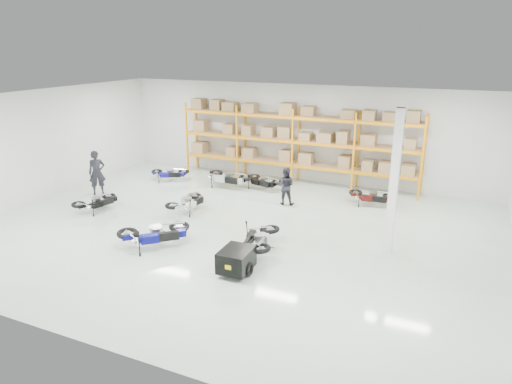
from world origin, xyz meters
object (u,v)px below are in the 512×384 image
at_px(moto_touring_right, 259,235).
at_px(moto_back_b, 228,175).
at_px(moto_back_d, 372,194).
at_px(moto_blue_centre, 155,230).
at_px(moto_black_far_left, 97,199).
at_px(trailer, 236,260).
at_px(person_back, 285,186).
at_px(moto_back_c, 263,179).
at_px(moto_back_a, 169,171).
at_px(person_left, 97,173).
at_px(moto_silver_left, 188,199).

xyz_separation_m(moto_touring_right, moto_back_b, (-4.04, 5.67, 0.04)).
bearing_deg(moto_back_d, moto_blue_centre, 136.19).
bearing_deg(moto_blue_centre, moto_black_far_left, 21.73).
distance_m(trailer, person_back, 6.21).
bearing_deg(moto_touring_right, moto_back_c, 101.00).
height_order(moto_back_b, moto_back_d, moto_back_b).
height_order(moto_blue_centre, moto_touring_right, moto_blue_centre).
bearing_deg(person_back, moto_touring_right, 89.58).
bearing_deg(moto_blue_centre, moto_back_a, -13.08).
bearing_deg(moto_black_far_left, trailer, 177.14).
bearing_deg(moto_black_far_left, person_left, -33.84).
bearing_deg(moto_back_c, moto_back_a, 114.86).
bearing_deg(moto_back_c, moto_black_far_left, 155.22).
distance_m(moto_silver_left, moto_back_c, 4.12).
xyz_separation_m(moto_touring_right, moto_back_d, (2.44, 5.81, -0.06)).
distance_m(moto_touring_right, trailer, 1.60).
height_order(moto_touring_right, trailer, moto_touring_right).
height_order(moto_blue_centre, moto_back_b, moto_blue_centre).
bearing_deg(moto_back_b, moto_touring_right, -139.20).
distance_m(moto_silver_left, person_left, 4.80).
height_order(moto_blue_centre, moto_back_a, moto_blue_centre).
bearing_deg(moto_black_far_left, moto_touring_right, -170.84).
bearing_deg(person_left, person_back, -32.28).
height_order(moto_black_far_left, moto_back_b, moto_back_b).
relative_size(moto_back_d, person_back, 1.05).
bearing_deg(moto_back_c, moto_touring_right, -139.96).
distance_m(moto_silver_left, moto_back_b, 3.52).
bearing_deg(moto_back_d, moto_back_a, 87.64).
bearing_deg(moto_back_d, trailer, 157.14).
xyz_separation_m(moto_back_a, person_left, (-1.69, -2.94, 0.48)).
relative_size(moto_back_b, person_left, 1.01).
bearing_deg(person_left, moto_black_far_left, -96.03).
bearing_deg(moto_back_b, moto_back_a, 99.90).
relative_size(moto_silver_left, moto_back_d, 1.02).
xyz_separation_m(moto_back_a, moto_back_b, (3.00, 0.24, 0.11)).
bearing_deg(moto_silver_left, moto_back_b, -82.27).
bearing_deg(moto_back_a, person_left, 127.78).
bearing_deg(moto_back_c, moto_back_d, -74.34).
bearing_deg(moto_touring_right, moto_blue_centre, -172.55).
bearing_deg(moto_back_d, moto_touring_right, 152.58).
bearing_deg(moto_touring_right, moto_back_d, 56.04).
height_order(moto_silver_left, moto_back_d, moto_silver_left).
relative_size(moto_blue_centre, moto_back_a, 1.28).
xyz_separation_m(moto_black_far_left, moto_back_a, (0.21, 4.65, -0.01)).
bearing_deg(moto_blue_centre, moto_silver_left, -30.16).
bearing_deg(moto_silver_left, moto_back_c, -105.08).
bearing_deg(moto_black_far_left, moto_blue_centre, 170.94).
bearing_deg(moto_back_c, trailer, -144.30).
distance_m(moto_black_far_left, moto_touring_right, 7.29).
height_order(moto_back_a, moto_back_c, moto_back_c).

